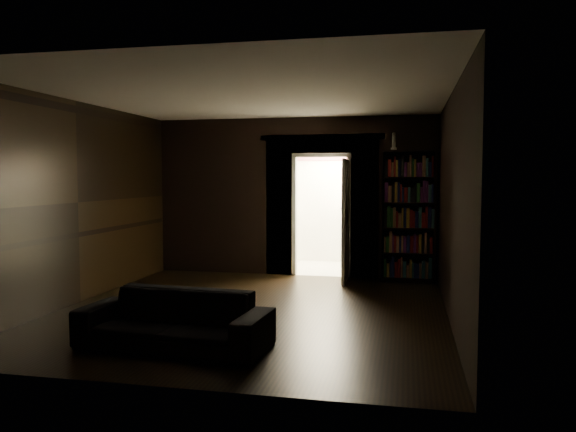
# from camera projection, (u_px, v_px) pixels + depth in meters

# --- Properties ---
(ground) EXTENTS (5.50, 5.50, 0.00)m
(ground) POSITION_uv_depth(u_px,v_px,m) (252.00, 311.00, 7.37)
(ground) COLOR black
(ground) RESTS_ON ground
(room_walls) EXTENTS (5.02, 5.61, 2.84)m
(room_walls) POSITION_uv_depth(u_px,v_px,m) (270.00, 182.00, 8.30)
(room_walls) COLOR black
(room_walls) RESTS_ON ground
(kitchen_alcove) EXTENTS (2.20, 1.80, 2.60)m
(kitchen_alcove) POSITION_uv_depth(u_px,v_px,m) (330.00, 205.00, 10.96)
(kitchen_alcove) COLOR beige
(kitchen_alcove) RESTS_ON ground
(sofa) EXTENTS (2.03, 1.01, 0.76)m
(sofa) POSITION_uv_depth(u_px,v_px,m) (174.00, 311.00, 5.76)
(sofa) COLOR black
(sofa) RESTS_ON ground
(bookshelf) EXTENTS (0.95, 0.56, 2.20)m
(bookshelf) POSITION_uv_depth(u_px,v_px,m) (408.00, 216.00, 9.37)
(bookshelf) COLOR black
(bookshelf) RESTS_ON ground
(refrigerator) EXTENTS (0.82, 0.77, 1.65)m
(refrigerator) POSITION_uv_depth(u_px,v_px,m) (361.00, 224.00, 11.10)
(refrigerator) COLOR silver
(refrigerator) RESTS_ON ground
(door) EXTENTS (0.06, 0.85, 2.05)m
(door) POSITION_uv_depth(u_px,v_px,m) (345.00, 221.00, 9.35)
(door) COLOR white
(door) RESTS_ON ground
(figurine) EXTENTS (0.12, 0.12, 0.29)m
(figurine) POSITION_uv_depth(u_px,v_px,m) (394.00, 141.00, 9.30)
(figurine) COLOR silver
(figurine) RESTS_ON bookshelf
(bottles) EXTENTS (0.64, 0.25, 0.26)m
(bottles) POSITION_uv_depth(u_px,v_px,m) (359.00, 176.00, 10.95)
(bottles) COLOR black
(bottles) RESTS_ON refrigerator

